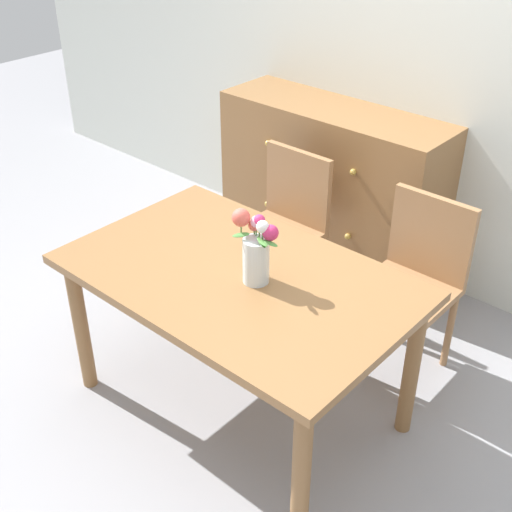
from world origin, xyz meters
name	(u,v)px	position (x,y,z in m)	size (l,w,h in m)	color
ground_plane	(240,404)	(0.00, 0.00, 0.00)	(12.00, 12.00, 0.00)	#939399
back_wall	(446,41)	(0.00, 1.60, 1.40)	(7.00, 0.10, 2.80)	silver
dining_table	(238,292)	(0.00, 0.00, 0.66)	(1.47, 0.93, 0.75)	olive
chair_left	(285,221)	(-0.40, 0.81, 0.52)	(0.42, 0.42, 0.90)	#9E7047
chair_right	(415,275)	(0.40, 0.81, 0.52)	(0.42, 0.42, 0.90)	#9E7047
dresser	(331,188)	(-0.48, 1.33, 0.50)	(1.40, 0.47, 1.00)	olive
flower_vase	(256,248)	(0.09, 0.01, 0.90)	(0.22, 0.13, 0.31)	silver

